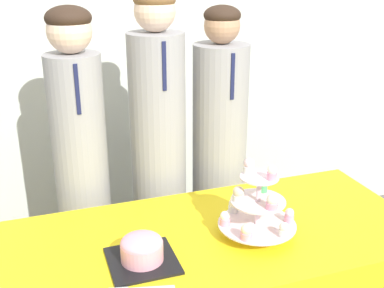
% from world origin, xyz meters
% --- Properties ---
extents(wall_back, '(9.00, 0.06, 2.70)m').
position_xyz_m(wall_back, '(0.00, 1.65, 1.35)').
color(wall_back, silver).
rests_on(wall_back, ground_plane).
extents(round_cake, '(0.24, 0.24, 0.11)m').
position_xyz_m(round_cake, '(-0.30, 0.28, 0.80)').
color(round_cake, black).
rests_on(round_cake, table).
extents(cupcake_stand, '(0.31, 0.31, 0.32)m').
position_xyz_m(cupcake_stand, '(0.17, 0.32, 0.88)').
color(cupcake_stand, silver).
rests_on(cupcake_stand, table).
extents(student_0, '(0.25, 0.26, 1.60)m').
position_xyz_m(student_0, '(-0.42, 0.99, 0.79)').
color(student_0, '#939399').
rests_on(student_0, ground_plane).
extents(student_1, '(0.27, 0.28, 1.67)m').
position_xyz_m(student_1, '(-0.04, 0.99, 0.81)').
color(student_1, '#939399').
rests_on(student_1, ground_plane).
extents(student_2, '(0.28, 0.29, 1.58)m').
position_xyz_m(student_2, '(0.29, 0.99, 0.75)').
color(student_2, '#939399').
rests_on(student_2, ground_plane).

